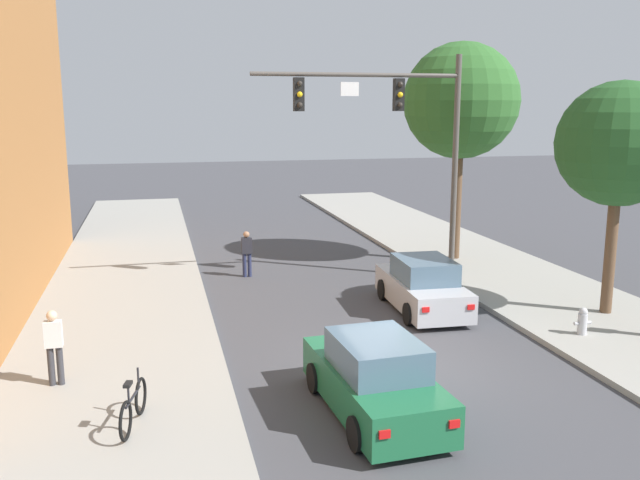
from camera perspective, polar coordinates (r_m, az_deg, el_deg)
ground_plane at (r=16.23m, az=6.89°, el=-10.52°), size 120.00×120.00×0.00m
sidewalk_left at (r=15.31m, az=-17.09°, el=-12.02°), size 5.00×60.00×0.15m
traffic_signal_mast at (r=22.97m, az=6.73°, el=9.59°), size 7.08×0.38×7.50m
car_lead_silver at (r=20.36m, az=8.58°, el=-3.90°), size 1.99×4.31×1.60m
car_following_green at (r=13.62m, az=4.57°, el=-11.57°), size 2.02×4.32×1.60m
pedestrian_sidewalk_left_walker at (r=15.51m, az=-21.39°, el=-8.10°), size 0.36×0.22×1.64m
pedestrian_crossing_road at (r=24.16m, az=-6.15°, el=-0.97°), size 0.36×0.22×1.64m
bicycle_leaning at (r=13.34m, az=-15.37°, el=-13.31°), size 0.47×1.74×0.98m
fire_hydrant at (r=18.98m, az=21.13°, el=-6.34°), size 0.48×0.24×0.72m
street_tree_nearest at (r=20.52m, az=23.79°, el=7.31°), size 3.44×3.44×6.52m
street_tree_second at (r=26.40m, az=11.73°, el=11.31°), size 4.32×4.32×8.17m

